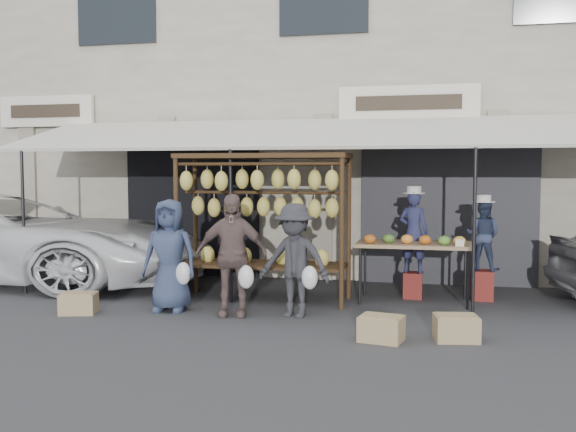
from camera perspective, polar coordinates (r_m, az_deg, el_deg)
name	(u,v)px	position (r m, az deg, el deg)	size (l,w,h in m)	color
ground_plane	(278,323)	(8.43, -0.92, -9.53)	(90.00, 90.00, 0.00)	#2D2D30
shophouse	(346,96)	(14.68, 5.15, 10.54)	(24.00, 6.15, 7.30)	#BEB59E
awning	(311,134)	(10.44, 2.08, 7.30)	(10.00, 2.35, 2.92)	beige
banana_rack	(263,198)	(9.66, -2.27, 1.63)	(2.60, 0.90, 2.24)	black
produce_table	(414,245)	(9.78, 11.16, -2.54)	(1.70, 0.90, 1.04)	tan
vendor_left	(413,232)	(10.10, 11.09, -1.40)	(0.46, 0.30, 1.26)	navy
vendor_right	(483,235)	(10.22, 16.93, -1.64)	(0.53, 0.41, 1.08)	#2F3957
customer_left	(170,255)	(9.18, -10.47, -3.45)	(0.77, 0.50, 1.58)	#303B59
customer_mid	(231,255)	(8.76, -5.05, -3.47)	(0.98, 0.41, 1.67)	#6B5550
customer_right	(294,260)	(8.68, 0.58, -3.95)	(0.99, 0.57, 1.54)	#2D2D32
stool_left	(413,285)	(10.21, 11.03, -6.05)	(0.29, 0.29, 0.40)	maroon
stool_right	(482,285)	(10.32, 16.85, -5.90)	(0.32, 0.32, 0.46)	maroon
crate_near_a	(381,329)	(7.63, 8.30, -9.88)	(0.49, 0.37, 0.29)	tan
crate_near_b	(456,328)	(7.82, 14.72, -9.62)	(0.49, 0.37, 0.29)	tan
crate_far	(79,303)	(9.42, -18.11, -7.39)	(0.47, 0.36, 0.28)	tan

